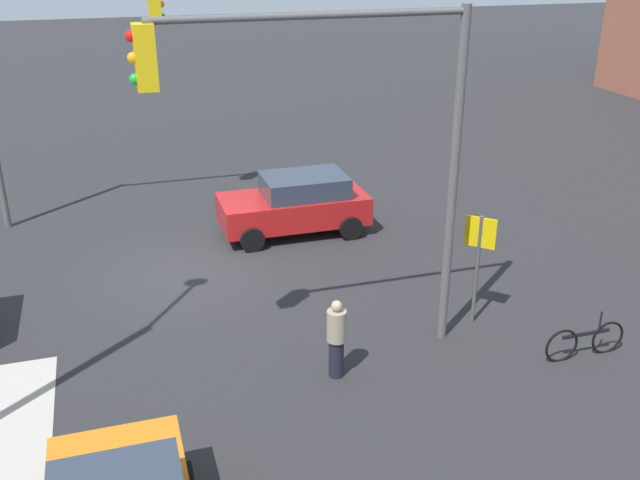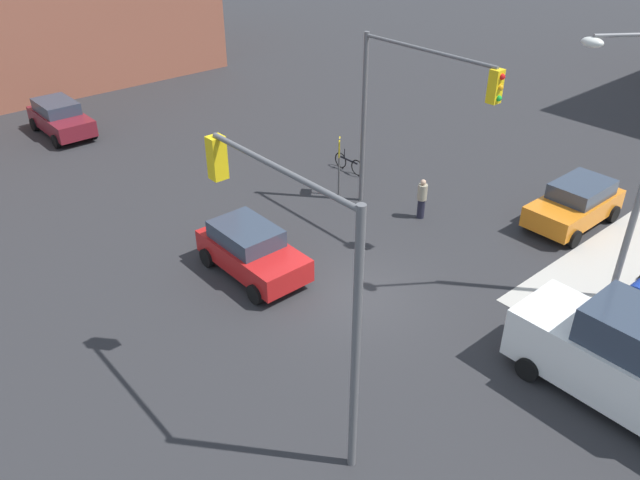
# 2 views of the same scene
# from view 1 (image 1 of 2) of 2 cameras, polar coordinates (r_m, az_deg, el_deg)

# --- Properties ---
(ground_plane) EXTENTS (120.00, 120.00, 0.00)m
(ground_plane) POSITION_cam_1_polar(r_m,az_deg,el_deg) (17.61, -10.30, -2.59)
(ground_plane) COLOR #28282B
(traffic_signal_nw_corner) EXTENTS (5.74, 0.36, 6.50)m
(traffic_signal_nw_corner) POSITION_cam_1_polar(r_m,az_deg,el_deg) (12.32, 1.80, 9.53)
(traffic_signal_nw_corner) COLOR #59595B
(traffic_signal_nw_corner) RESTS_ON ground
(traffic_signal_se_corner) EXTENTS (4.92, 0.36, 6.50)m
(traffic_signal_se_corner) POSITION_cam_1_polar(r_m,az_deg,el_deg) (20.56, -20.50, 13.55)
(traffic_signal_se_corner) COLOR #59595B
(traffic_signal_se_corner) RESTS_ON ground
(warning_sign_two_way) EXTENTS (0.48, 0.48, 2.40)m
(warning_sign_two_way) POSITION_cam_1_polar(r_m,az_deg,el_deg) (14.85, 12.58, -0.87)
(warning_sign_two_way) COLOR #4C4C4C
(warning_sign_two_way) RESTS_ON ground
(hatchback_red) EXTENTS (3.96, 2.02, 1.62)m
(hatchback_red) POSITION_cam_1_polar(r_m,az_deg,el_deg) (19.38, -1.93, 2.95)
(hatchback_red) COLOR #B21919
(hatchback_red) RESTS_ON ground
(pedestrian_crossing) EXTENTS (0.36, 0.36, 1.57)m
(pedestrian_crossing) POSITION_cam_1_polar(r_m,az_deg,el_deg) (13.09, 1.32, -7.83)
(pedestrian_crossing) COLOR #9E937A
(pedestrian_crossing) RESTS_ON ground
(bicycle_at_crosswalk) EXTENTS (1.75, 0.05, 0.97)m
(bicycle_at_crosswalk) POSITION_cam_1_polar(r_m,az_deg,el_deg) (14.80, 20.44, -7.58)
(bicycle_at_crosswalk) COLOR black
(bicycle_at_crosswalk) RESTS_ON ground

